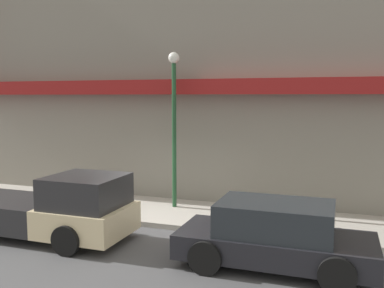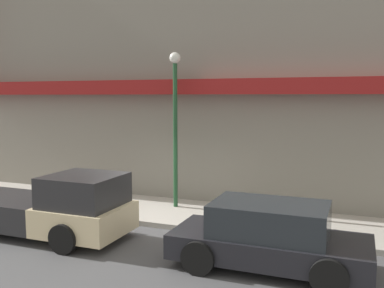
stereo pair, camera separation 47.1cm
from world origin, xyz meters
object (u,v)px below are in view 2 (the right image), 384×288
at_px(parked_car, 269,237).
at_px(street_lamp, 175,110).
at_px(pickup_truck, 47,208).
at_px(fire_hydrant, 252,212).

relative_size(parked_car, street_lamp, 0.85).
bearing_deg(parked_car, pickup_truck, 178.32).
bearing_deg(fire_hydrant, street_lamp, 159.28).
distance_m(parked_car, street_lamp, 5.87).
bearing_deg(street_lamp, parked_car, -43.20).
bearing_deg(pickup_truck, street_lamp, 56.88).
xyz_separation_m(parked_car, fire_hydrant, (-0.98, 2.52, -0.21)).
xyz_separation_m(parked_car, street_lamp, (-3.83, 3.60, 2.62)).
xyz_separation_m(pickup_truck, street_lamp, (2.24, 3.60, 2.56)).
relative_size(pickup_truck, parked_car, 1.26).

